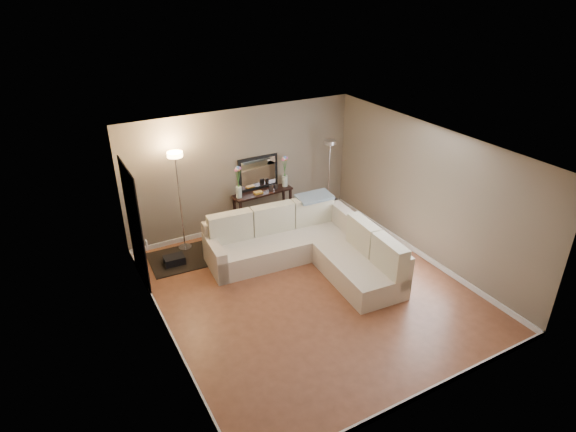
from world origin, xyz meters
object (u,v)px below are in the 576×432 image
sectional_sofa (307,245)px  floor_lamp_lit (178,182)px  console_table (260,207)px  floor_lamp_unlit (329,164)px

sectional_sofa → floor_lamp_lit: (-1.89, 1.63, 1.07)m
sectional_sofa → console_table: (-0.16, 1.74, 0.09)m
sectional_sofa → floor_lamp_unlit: size_ratio=1.63×
console_table → floor_lamp_lit: size_ratio=0.66×
console_table → floor_lamp_unlit: bearing=-10.2°
floor_lamp_lit → floor_lamp_unlit: 3.31m
floor_lamp_lit → console_table: bearing=3.6°
floor_lamp_lit → floor_lamp_unlit: floor_lamp_lit is taller
console_table → floor_lamp_unlit: (1.56, -0.28, 0.80)m
sectional_sofa → floor_lamp_lit: floor_lamp_lit is taller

